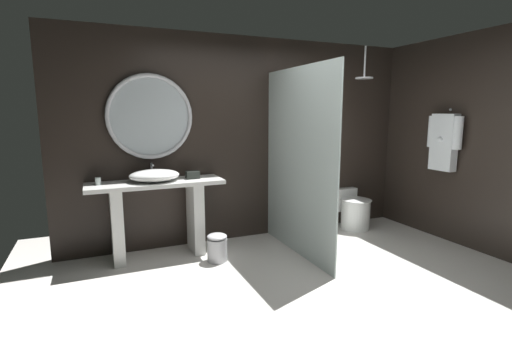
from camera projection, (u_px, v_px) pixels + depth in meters
name	position (u px, v px, depth m)	size (l,w,h in m)	color
ground_plane	(327.00, 295.00, 3.48)	(5.76, 5.76, 0.00)	silver
back_wall_panel	(249.00, 140.00, 4.98)	(4.80, 0.10, 2.60)	black
side_wall_right	(451.00, 140.00, 4.86)	(0.10, 2.47, 2.60)	black
vanity_counter	(157.00, 211.00, 4.33)	(1.51, 0.48, 0.88)	silver
vessel_sink	(154.00, 175.00, 4.27)	(0.56, 0.46, 0.18)	white
tumbler_cup	(98.00, 181.00, 4.07)	(0.06, 0.06, 0.08)	silver
tissue_box	(193.00, 175.00, 4.46)	(0.15, 0.12, 0.09)	#282D28
round_wall_mirror	(150.00, 117.00, 4.36)	(0.98, 0.05, 0.98)	silver
shower_glass_panel	(298.00, 163.00, 4.36)	(0.02, 1.59, 2.16)	silver
rain_shower_head	(364.00, 75.00, 4.92)	(0.23, 0.23, 0.41)	silver
hanging_bathrobe	(444.00, 140.00, 4.79)	(0.20, 0.49, 0.79)	silver
toilet	(353.00, 211.00, 5.46)	(0.43, 0.59, 0.54)	white
waste_bin	(217.00, 247.00, 4.24)	(0.22, 0.22, 0.32)	silver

